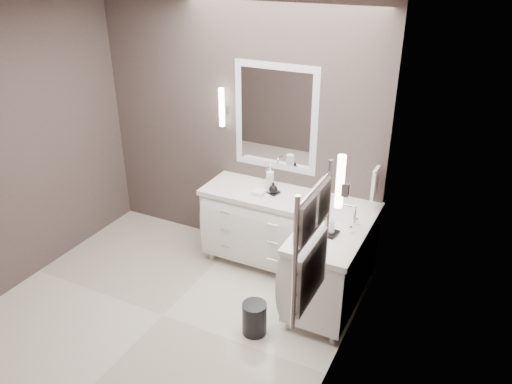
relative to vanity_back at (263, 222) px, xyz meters
The scene contains 20 objects.
floor 1.39m from the vanity_back, 110.17° to the right, with size 3.20×3.00×0.01m, color beige.
ceiling 2.57m from the vanity_back, 110.17° to the right, with size 3.20×3.00×0.01m, color white.
wall_back 1.01m from the vanity_back, 148.11° to the left, with size 3.20×0.01×2.70m, color #463A38.
wall_left 2.54m from the vanity_back, 149.20° to the right, with size 0.01×3.00×2.70m, color #463A38.
wall_right 1.89m from the vanity_back, 46.69° to the right, with size 0.01×3.00×2.70m, color #463A38.
vanity_back is the anchor object (origin of this frame).
vanity_right 0.93m from the vanity_back, 20.38° to the right, with size 0.59×1.24×0.97m.
mirror_back 1.10m from the vanity_back, 90.00° to the left, with size 0.90×0.02×1.10m.
mirror_right 1.62m from the vanity_back, 20.48° to the right, with size 0.02×0.90×1.10m.
sconce_back 1.27m from the vanity_back, 160.98° to the left, with size 0.06×0.06×0.40m.
sconce_right 1.84m from the vanity_back, 43.07° to the right, with size 0.06×0.06×0.40m.
towel_bar_corner 1.26m from the vanity_back, ahead, with size 0.03×0.22×0.30m.
towel_ladder 2.16m from the vanity_back, 55.90° to the right, with size 0.06×0.58×0.90m.
waste_bin 1.17m from the vanity_back, 68.25° to the right, with size 0.22×0.22×0.31m, color black.
amenity_tray_back 0.39m from the vanity_back, ahead, with size 0.14×0.11×0.02m, color black.
amenity_tray_right 1.09m from the vanity_back, 29.80° to the right, with size 0.11×0.15×0.02m, color black.
water_bottle 0.48m from the vanity_back, ahead, with size 0.08×0.08×0.23m, color silver.
soap_bottle_a 0.46m from the vanity_back, 21.93° to the left, with size 0.06×0.07×0.14m, color white.
soap_bottle_b 0.46m from the vanity_back, 12.10° to the right, with size 0.09×0.09×0.11m, color black.
soap_bottle_c 1.13m from the vanity_back, 29.80° to the right, with size 0.06×0.06×0.16m, color white.
Camera 1 is at (2.41, -2.89, 3.08)m, focal length 35.00 mm.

